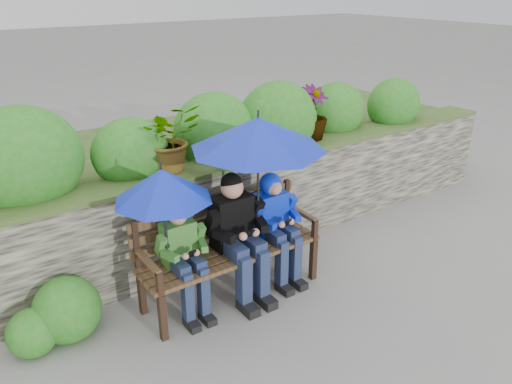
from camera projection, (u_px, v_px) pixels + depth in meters
ground at (262, 287)px, 4.76m from camera, size 60.00×60.00×0.00m
garden_backdrop at (172, 178)px, 5.68m from camera, size 8.00×2.87×1.81m
park_bench at (227, 243)px, 4.50m from camera, size 1.69×0.50×0.89m
boy_left at (184, 254)px, 4.18m from camera, size 0.42×0.49×1.01m
boy_middle at (238, 231)px, 4.42m from camera, size 0.54×0.62×1.17m
boy_right at (276, 218)px, 4.67m from camera, size 0.46×0.56×1.07m
umbrella_left at (162, 185)px, 3.85m from camera, size 0.79×0.79×0.75m
umbrella_right at (258, 133)px, 4.21m from camera, size 1.19×1.19×1.01m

